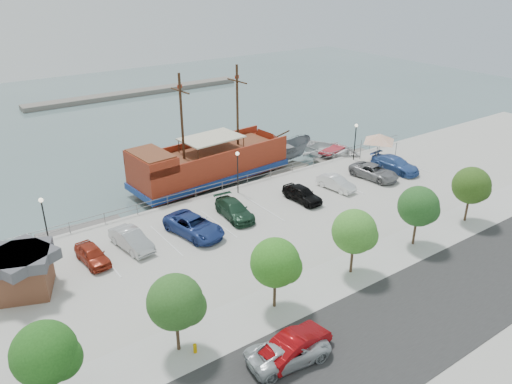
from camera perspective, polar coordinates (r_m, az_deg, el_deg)
ground at (r=45.02m, az=2.52°, el=-4.04°), size 160.00×160.00×0.00m
land_slab at (r=33.79m, az=25.85°, el=-17.03°), size 100.00×58.00×1.20m
street at (r=35.26m, az=18.99°, el=-12.53°), size 100.00×8.00×0.04m
sidewalk at (r=38.22m, az=11.81°, el=-8.46°), size 100.00×4.00×0.05m
seawall_railing at (r=50.10m, az=-2.89°, el=0.98°), size 50.00×0.06×1.00m
far_shore at (r=95.13m, az=-13.37°, el=11.00°), size 40.00×3.00×0.80m
pirate_ship at (r=54.33m, az=-3.96°, el=3.55°), size 20.39×7.07×12.73m
patrol_boat at (r=58.63m, az=3.35°, el=4.39°), size 7.21×2.80×2.77m
speedboat at (r=61.42m, az=8.73°, el=4.49°), size 7.34×8.83×1.58m
dock_west at (r=46.60m, az=-19.40°, el=-4.19°), size 7.44×2.58×0.42m
dock_mid at (r=55.84m, az=3.13°, el=2.06°), size 8.01×4.78×0.44m
dock_east at (r=61.71m, az=9.99°, el=3.93°), size 7.77×2.60×0.44m
shed at (r=37.52m, az=-25.09°, el=-8.20°), size 4.89×4.89×3.11m
canopy_tent at (r=58.11m, az=13.97°, el=6.48°), size 5.00×5.00×3.72m
street_van at (r=29.50m, az=3.82°, el=-17.63°), size 5.29×2.93×1.40m
street_sedan at (r=29.82m, az=4.65°, el=-16.95°), size 4.82×2.29×1.53m
fire_hydrant at (r=30.31m, az=-6.98°, el=-17.26°), size 0.23×0.23×0.68m
lamp_post_left at (r=42.02m, az=-23.12°, el=-2.29°), size 0.36×0.36×4.28m
lamp_post_mid at (r=48.17m, az=-2.12°, el=3.11°), size 0.36×0.36×4.28m
lamp_post_right at (r=57.95m, az=11.30°, el=6.37°), size 0.36×0.36×4.28m
tree_a at (r=27.29m, az=-22.66°, el=-16.76°), size 3.30×3.20×5.00m
tree_b at (r=28.80m, az=-8.89°, el=-12.43°), size 3.30×3.20×5.00m
tree_c at (r=31.82m, az=2.49°, el=-8.18°), size 3.30×3.20×5.00m
tree_d at (r=35.97m, az=11.40°, el=-4.56°), size 3.30×3.20×5.00m
tree_e at (r=40.90m, az=18.25°, el=-1.67°), size 3.30×3.20×5.00m
tree_f at (r=46.36m, az=23.55°, el=0.59°), size 3.30×3.20×5.00m
parked_car_a at (r=39.68m, az=-18.20°, el=-6.80°), size 1.93×4.11×1.36m
parked_car_b at (r=40.70m, az=-14.05°, el=-5.30°), size 2.27×4.79×1.52m
parked_car_c at (r=41.74m, az=-7.10°, el=-3.84°), size 3.74×6.16×1.60m
parked_car_d at (r=44.26m, az=-2.48°, el=-2.04°), size 2.48×5.18×1.46m
parked_car_e at (r=47.44m, az=5.31°, el=-0.20°), size 1.95×4.47×1.50m
parked_car_f at (r=50.42m, az=9.15°, el=1.03°), size 1.96×4.29×1.36m
parked_car_g at (r=53.84m, az=13.33°, el=2.27°), size 3.16×5.58×1.47m
parked_car_h at (r=56.32m, az=15.62°, el=3.08°), size 2.85×5.73×1.60m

